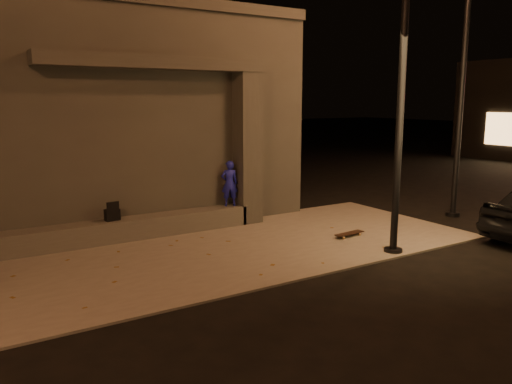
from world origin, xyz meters
TOP-DOWN VIEW (x-y plane):
  - ground at (0.00, 0.00)m, footprint 120.00×120.00m
  - sidewalk at (0.00, 2.00)m, footprint 11.00×4.40m
  - building at (-1.00, 6.49)m, footprint 9.00×5.10m
  - ledge at (-1.50, 3.75)m, footprint 6.00×0.55m
  - column at (1.70, 3.75)m, footprint 0.55×0.55m
  - canopy at (-0.50, 3.80)m, footprint 5.00×0.70m
  - skateboarder at (1.20, 3.75)m, footprint 0.46×0.38m
  - backpack at (-1.63, 3.75)m, footprint 0.31×0.22m
  - skateboard at (2.89, 1.37)m, footprint 0.77×0.26m
  - street_lamp_0 at (2.88, 0.09)m, footprint 0.36×0.36m
  - street_lamp_2 at (6.67, 1.56)m, footprint 0.36×0.36m

SIDE VIEW (x-z plane):
  - ground at x=0.00m, z-range 0.00..0.00m
  - sidewalk at x=0.00m, z-range 0.00..0.04m
  - skateboard at x=2.89m, z-range 0.07..0.15m
  - ledge at x=-1.50m, z-range 0.04..0.49m
  - backpack at x=-1.63m, z-range 0.42..0.84m
  - skateboarder at x=1.20m, z-range 0.49..1.59m
  - column at x=1.70m, z-range 0.04..3.64m
  - building at x=-1.00m, z-range -0.01..5.22m
  - canopy at x=-0.50m, z-range 3.64..3.92m
  - street_lamp_0 at x=2.88m, z-range 0.48..7.68m
  - street_lamp_2 at x=6.67m, z-range 0.50..8.35m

